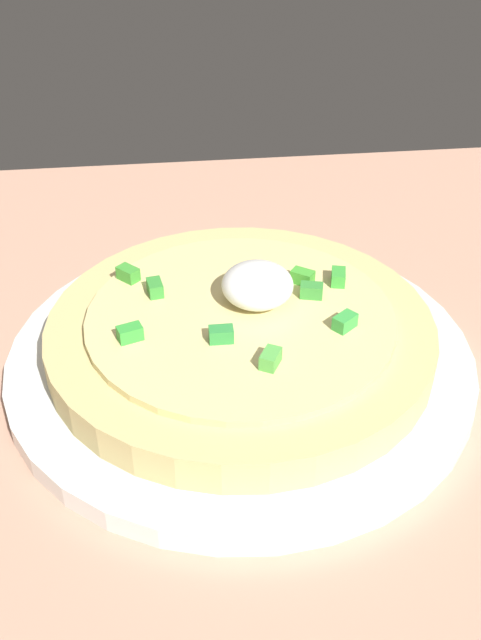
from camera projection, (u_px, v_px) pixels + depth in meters
The scene contains 3 objects.
dining_table at pixel (398, 502), 35.67cm from camera, with size 129.18×79.01×2.92cm, color tan.
plate at pixel (240, 357), 41.68cm from camera, with size 26.41×26.41×1.25cm, color silver.
pizza at pixel (241, 331), 40.63cm from camera, with size 21.66×21.66×4.71cm.
Camera 1 is at (10.55, 22.65, 29.56)cm, focal length 40.58 mm.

